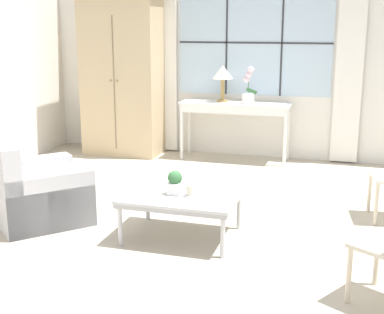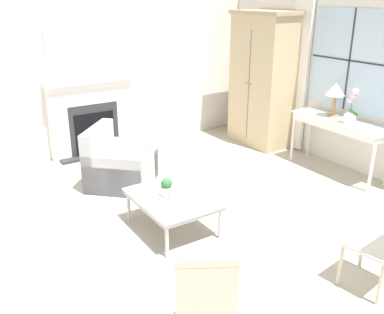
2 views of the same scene
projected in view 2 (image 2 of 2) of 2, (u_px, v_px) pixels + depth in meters
The scene contains 13 objects.
ground_plane at pixel (191, 226), 4.96m from camera, with size 14.00×14.00×0.00m, color #B2A893.
wall_back_windowed at pixel (372, 79), 5.99m from camera, with size 7.20×0.14×2.80m.
wall_left at pixel (123, 65), 7.14m from camera, with size 0.06×7.20×2.80m, color silver.
fireplace at pixel (91, 112), 6.95m from camera, with size 0.34×1.46×2.12m.
armoire at pixel (263, 80), 7.33m from camera, with size 1.17×0.67×2.26m.
console_table at pixel (340, 126), 6.22m from camera, with size 1.52×0.45×0.81m.
table_lamp at pixel (335, 91), 6.22m from camera, with size 0.29×0.29×0.50m.
potted_orchid at pixel (351, 110), 5.94m from camera, with size 0.21×0.16×0.51m.
armchair_upholstered at pixel (119, 166), 5.96m from camera, with size 1.19×1.18×0.82m.
accent_chair_wooden at pixel (205, 306), 2.90m from camera, with size 0.60×0.60×0.98m.
coffee_table at pixel (172, 200), 4.76m from camera, with size 1.01×0.77×0.41m.
potted_plant_small at pixel (167, 187), 4.73m from camera, with size 0.13×0.13×0.21m.
pillar_candle at pixel (172, 198), 4.62m from camera, with size 0.11×0.11×0.11m.
Camera 2 is at (3.65, -2.34, 2.53)m, focal length 40.00 mm.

